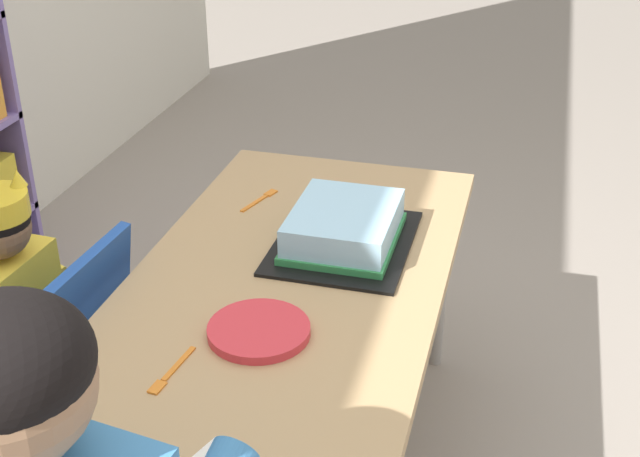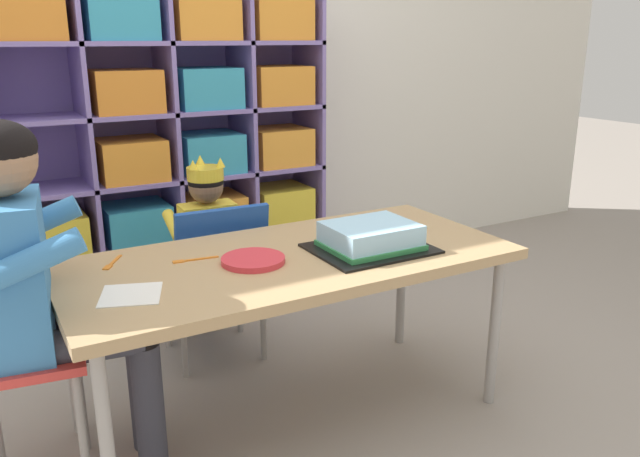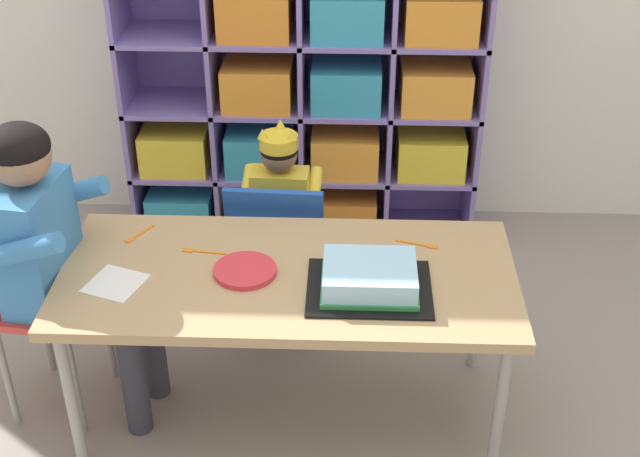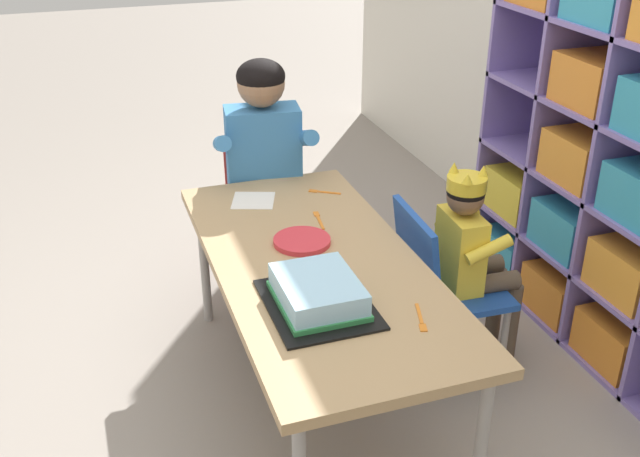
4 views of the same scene
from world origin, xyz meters
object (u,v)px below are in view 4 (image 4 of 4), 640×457
child_with_crown (471,245)px  paper_plate_stack (302,241)px  adult_helper_seated (265,161)px  birthday_cake_on_tray (318,294)px  fork_by_napkin (319,219)px  fork_near_cake_tray (421,319)px  fork_scattered_mid_table (322,192)px  classroom_chair_blue (439,279)px  activity_table (317,272)px  classroom_chair_adult_side (264,200)px

child_with_crown → paper_plate_stack: bearing=86.8°
paper_plate_stack → adult_helper_seated: bearing=176.7°
birthday_cake_on_tray → fork_by_napkin: size_ratio=2.62×
birthday_cake_on_tray → paper_plate_stack: 0.39m
adult_helper_seated → fork_near_cake_tray: (1.14, 0.15, -0.07)m
paper_plate_stack → fork_scattered_mid_table: paper_plate_stack is taller
fork_by_napkin → classroom_chair_blue: bearing=68.5°
child_with_crown → paper_plate_stack: (-0.07, -0.62, 0.09)m
classroom_chair_blue → fork_by_napkin: classroom_chair_blue is taller
classroom_chair_blue → child_with_crown: bearing=-89.8°
adult_helper_seated → fork_scattered_mid_table: (0.22, 0.17, -0.07)m
adult_helper_seated → fork_by_napkin: bearing=-71.9°
paper_plate_stack → fork_by_napkin: bearing=143.9°
classroom_chair_blue → child_with_crown: size_ratio=0.81×
activity_table → classroom_chair_adult_side: 0.84m
birthday_cake_on_tray → fork_by_napkin: birthday_cake_on_tray is taller
activity_table → paper_plate_stack: size_ratio=7.26×
child_with_crown → fork_by_napkin: (-0.22, -0.51, 0.08)m
activity_table → paper_plate_stack: bearing=-176.1°
adult_helper_seated → birthday_cake_on_tray: 0.98m
activity_table → classroom_chair_blue: classroom_chair_blue is taller
birthday_cake_on_tray → paper_plate_stack: (-0.38, 0.07, -0.03)m
activity_table → adult_helper_seated: size_ratio=1.35×
birthday_cake_on_tray → fork_scattered_mid_table: birthday_cake_on_tray is taller
adult_helper_seated → birthday_cake_on_tray: bearing=-88.3°
classroom_chair_blue → classroom_chair_adult_side: size_ratio=0.97×
birthday_cake_on_tray → activity_table: bearing=162.2°
birthday_cake_on_tray → fork_scattered_mid_table: size_ratio=3.23×
activity_table → birthday_cake_on_tray: bearing=-17.8°
classroom_chair_adult_side → paper_plate_stack: 0.72m
classroom_chair_blue → fork_near_cake_tray: bearing=149.2°
classroom_chair_adult_side → fork_scattered_mid_table: (0.32, 0.15, 0.15)m
fork_scattered_mid_table → fork_by_napkin: size_ratio=0.81×
child_with_crown → fork_scattered_mid_table: bearing=46.1°
activity_table → adult_helper_seated: 0.73m
birthday_cake_on_tray → fork_near_cake_tray: bearing=56.5°
classroom_chair_blue → fork_by_napkin: bearing=64.1°
child_with_crown → fork_scattered_mid_table: 0.61m
adult_helper_seated → classroom_chair_adult_side: bearing=90.0°
activity_table → fork_by_napkin: 0.31m
activity_table → adult_helper_seated: adult_helper_seated is taller
child_with_crown → activity_table: bearing=98.9°
activity_table → child_with_crown: 0.62m
child_with_crown → classroom_chair_adult_side: bearing=39.5°
activity_table → classroom_chair_adult_side: classroom_chair_adult_side is taller
activity_table → adult_helper_seated: bearing=178.0°
birthday_cake_on_tray → fork_near_cake_tray: (0.17, 0.25, -0.04)m
activity_table → paper_plate_stack: (-0.13, -0.01, 0.05)m
paper_plate_stack → classroom_chair_adult_side: bearing=176.0°
fork_near_cake_tray → activity_table: bearing=39.3°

